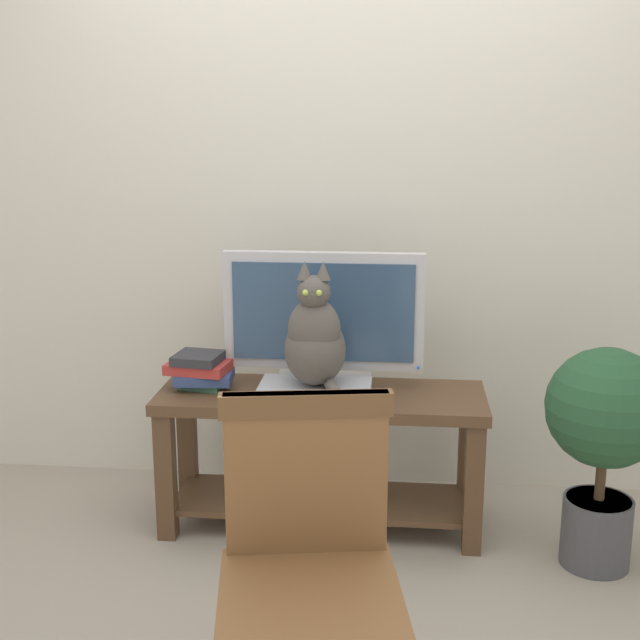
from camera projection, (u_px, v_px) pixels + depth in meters
ground_plane at (326, 609)px, 2.79m from camera, size 12.00×12.00×0.00m
back_wall at (350, 164)px, 3.54m from camera, size 7.00×0.12×2.80m
tv_stand at (321, 437)px, 3.29m from camera, size 1.26×0.43×0.56m
tv at (324, 318)px, 3.28m from camera, size 0.78×0.20×0.53m
media_box at (315, 392)px, 3.17m from camera, size 0.42×0.24×0.06m
cat at (315, 339)px, 3.10m from camera, size 0.23×0.31×0.48m
wooden_chair at (308, 557)px, 2.03m from camera, size 0.49×0.49×0.94m
book_stack at (201, 370)px, 3.29m from camera, size 0.26×0.20×0.14m
potted_plant at (605, 430)px, 2.96m from camera, size 0.43×0.43×0.82m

